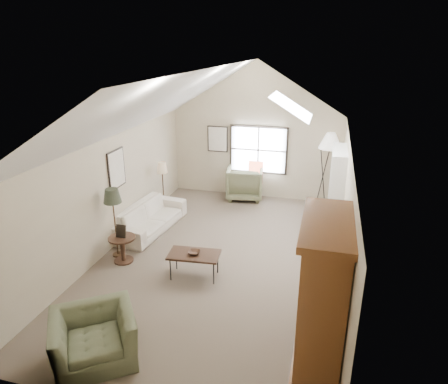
% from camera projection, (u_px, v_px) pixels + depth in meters
% --- Properties ---
extents(room_shell, '(5.01, 8.01, 4.00)m').
position_uv_depth(room_shell, '(219.00, 110.00, 7.56)').
color(room_shell, brown).
rests_on(room_shell, ground).
extents(window, '(1.72, 0.08, 1.42)m').
position_uv_depth(window, '(258.00, 150.00, 11.73)').
color(window, black).
rests_on(window, room_shell).
extents(skylight, '(0.80, 1.20, 0.52)m').
position_uv_depth(skylight, '(292.00, 105.00, 8.06)').
color(skylight, white).
rests_on(skylight, room_shell).
extents(wall_art, '(1.97, 3.71, 0.88)m').
position_uv_depth(wall_art, '(169.00, 153.00, 10.29)').
color(wall_art, black).
rests_on(wall_art, room_shell).
extents(armoire, '(0.60, 1.50, 2.20)m').
position_uv_depth(armoire, '(323.00, 293.00, 5.60)').
color(armoire, brown).
rests_on(armoire, ground).
extents(tv_alcove, '(0.32, 1.30, 2.10)m').
position_uv_depth(tv_alcove, '(336.00, 194.00, 9.16)').
color(tv_alcove, white).
rests_on(tv_alcove, ground).
extents(media_console, '(0.34, 1.18, 0.60)m').
position_uv_depth(media_console, '(331.00, 227.00, 9.47)').
color(media_console, '#382316').
rests_on(media_console, ground).
extents(tv_panel, '(0.05, 0.90, 0.55)m').
position_uv_depth(tv_panel, '(334.00, 203.00, 9.25)').
color(tv_panel, black).
rests_on(tv_panel, media_console).
extents(sofa, '(1.14, 2.36, 0.67)m').
position_uv_depth(sofa, '(150.00, 217.00, 9.94)').
color(sofa, silver).
rests_on(sofa, ground).
extents(armchair_near, '(1.53, 1.50, 0.75)m').
position_uv_depth(armchair_near, '(94.00, 338.00, 5.80)').
color(armchair_near, '#565C41').
rests_on(armchair_near, ground).
extents(armchair_far, '(1.18, 1.20, 0.97)m').
position_uv_depth(armchair_far, '(245.00, 183.00, 11.92)').
color(armchair_far, '#6D704E').
rests_on(armchair_far, ground).
extents(coffee_table, '(1.05, 0.65, 0.51)m').
position_uv_depth(coffee_table, '(194.00, 265.00, 7.93)').
color(coffee_table, '#352315').
rests_on(coffee_table, ground).
extents(bowl, '(0.26, 0.26, 0.06)m').
position_uv_depth(bowl, '(194.00, 252.00, 7.83)').
color(bowl, '#3D2618').
rests_on(bowl, coffee_table).
extents(side_table, '(0.63, 0.63, 0.57)m').
position_uv_depth(side_table, '(123.00, 249.00, 8.48)').
color(side_table, '#3D2819').
rests_on(side_table, ground).
extents(side_chair, '(0.44, 0.44, 1.11)m').
position_uv_depth(side_chair, '(254.00, 181.00, 11.82)').
color(side_chair, maroon).
rests_on(side_chair, ground).
extents(tripod_lamp, '(0.79, 0.79, 2.16)m').
position_uv_depth(tripod_lamp, '(328.00, 170.00, 11.14)').
color(tripod_lamp, white).
rests_on(tripod_lamp, ground).
extents(dark_lamp, '(0.42, 0.42, 1.59)m').
position_uv_depth(dark_lamp, '(115.00, 222.00, 8.54)').
color(dark_lamp, '#242A1D').
rests_on(dark_lamp, ground).
extents(tan_lamp, '(0.32, 0.32, 1.43)m').
position_uv_depth(tan_lamp, '(163.00, 186.00, 10.92)').
color(tan_lamp, tan).
rests_on(tan_lamp, ground).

